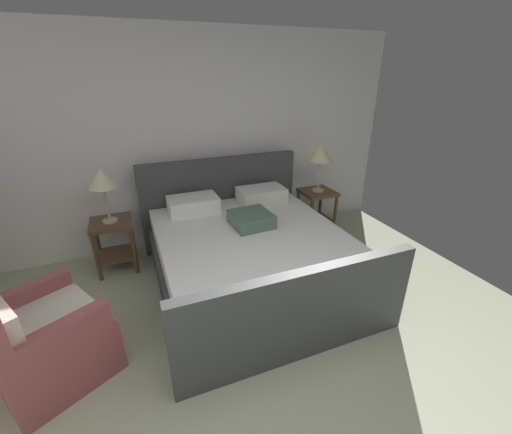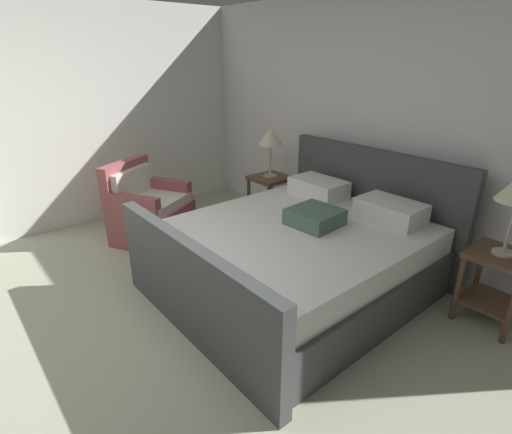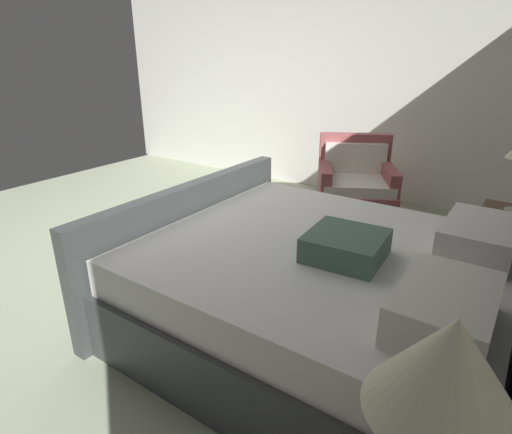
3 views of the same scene
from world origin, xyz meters
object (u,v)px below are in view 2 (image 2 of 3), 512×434
at_px(armchair, 148,211).
at_px(bed, 299,253).
at_px(nightstand_right, 497,277).
at_px(table_lamp_left, 271,137).
at_px(nightstand_left, 270,192).

bearing_deg(armchair, bed, 17.67).
height_order(bed, armchair, bed).
bearing_deg(nightstand_right, bed, -148.31).
bearing_deg(bed, nightstand_right, 31.69).
bearing_deg(nightstand_right, armchair, -156.06).
bearing_deg(table_lamp_left, bed, -31.91).
distance_m(nightstand_left, table_lamp_left, 0.68).
height_order(bed, table_lamp_left, table_lamp_left).
bearing_deg(table_lamp_left, nightstand_left, -75.96).
bearing_deg(nightstand_right, table_lamp_left, 179.83).
distance_m(bed, nightstand_left, 1.56).
bearing_deg(nightstand_left, table_lamp_left, 104.04).
bearing_deg(bed, nightstand_left, 148.09).
distance_m(bed, armchair, 1.91).
bearing_deg(nightstand_left, bed, -31.91).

